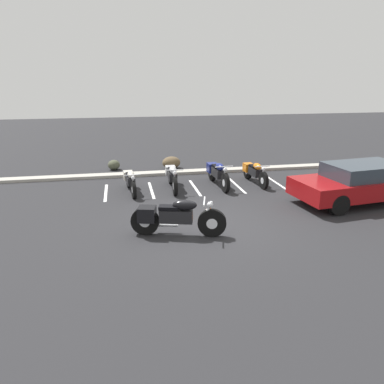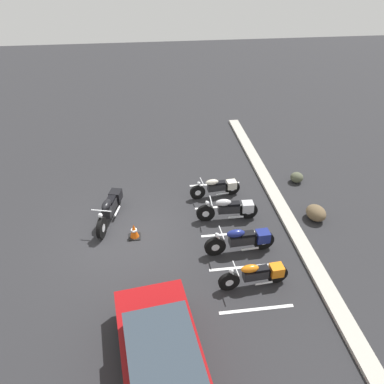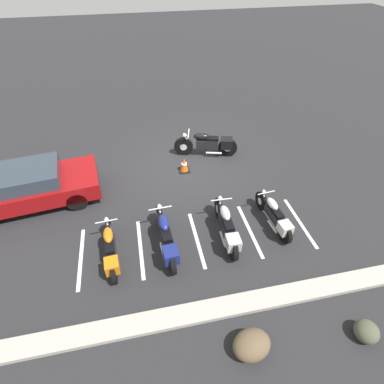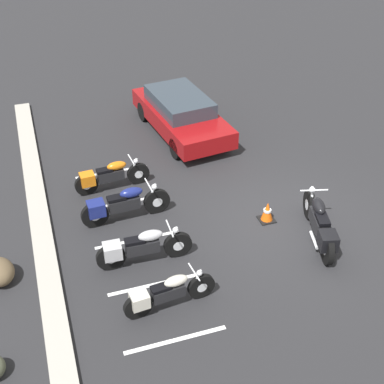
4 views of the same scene
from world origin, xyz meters
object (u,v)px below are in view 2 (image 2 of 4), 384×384
at_px(parked_bike_3, 257,274).
at_px(car_red, 164,363).
at_px(parked_bike_1, 230,209).
at_px(landscape_rock_0, 297,177).
at_px(motorcycle_black_featured, 110,207).
at_px(parked_bike_0, 218,187).
at_px(landscape_rock_1, 316,213).
at_px(parked_bike_2, 243,240).
at_px(traffic_cone, 134,231).

height_order(parked_bike_3, car_red, car_red).
distance_m(parked_bike_1, landscape_rock_0, 3.95).
distance_m(motorcycle_black_featured, parked_bike_3, 5.78).
height_order(parked_bike_0, parked_bike_1, parked_bike_1).
bearing_deg(motorcycle_black_featured, car_red, 28.18).
relative_size(parked_bike_3, landscape_rock_1, 2.57).
bearing_deg(car_red, parked_bike_2, -42.03).
height_order(parked_bike_1, landscape_rock_0, parked_bike_1).
xyz_separation_m(motorcycle_black_featured, car_red, (6.33, 1.50, 0.16)).
bearing_deg(traffic_cone, motorcycle_black_featured, -144.08).
height_order(motorcycle_black_featured, parked_bike_3, motorcycle_black_featured).
distance_m(parked_bike_3, landscape_rock_0, 6.23).
distance_m(car_red, landscape_rock_0, 9.98).
relative_size(motorcycle_black_featured, landscape_rock_0, 4.52).
bearing_deg(parked_bike_2, parked_bike_1, -91.34).
relative_size(motorcycle_black_featured, car_red, 0.54).
xyz_separation_m(parked_bike_1, traffic_cone, (0.57, -3.45, -0.21)).
height_order(parked_bike_0, parked_bike_2, parked_bike_2).
distance_m(motorcycle_black_featured, car_red, 6.50).
bearing_deg(car_red, parked_bike_3, -55.37).
relative_size(parked_bike_1, parked_bike_2, 0.96).
height_order(landscape_rock_1, traffic_cone, traffic_cone).
bearing_deg(traffic_cone, car_red, 7.45).
relative_size(landscape_rock_0, traffic_cone, 0.98).
xyz_separation_m(parked_bike_1, parked_bike_2, (1.72, 0.05, 0.02)).
relative_size(car_red, landscape_rock_1, 5.48).
xyz_separation_m(parked_bike_0, parked_bike_3, (4.72, 0.27, 0.02)).
relative_size(parked_bike_0, traffic_cone, 3.72).
relative_size(motorcycle_black_featured, parked_bike_0, 1.19).
relative_size(parked_bike_2, traffic_cone, 4.26).
distance_m(parked_bike_0, landscape_rock_1, 3.79).
bearing_deg(motorcycle_black_featured, landscape_rock_1, 97.35).
xyz_separation_m(parked_bike_0, landscape_rock_1, (1.92, 3.26, -0.15)).
relative_size(parked_bike_0, car_red, 0.45).
xyz_separation_m(parked_bike_2, landscape_rock_1, (-1.33, 3.04, -0.22)).
relative_size(parked_bike_0, parked_bike_3, 0.96).
height_order(parked_bike_3, landscape_rock_1, parked_bike_3).
bearing_deg(parked_bike_1, landscape_rock_0, -145.41).
relative_size(car_red, landscape_rock_0, 8.40).
bearing_deg(parked_bike_0, car_red, 64.72).
distance_m(parked_bike_0, parked_bike_2, 3.26).
bearing_deg(landscape_rock_0, traffic_cone, -68.25).
xyz_separation_m(parked_bike_2, traffic_cone, (-1.16, -3.50, -0.23)).
distance_m(parked_bike_1, car_red, 6.39).
relative_size(parked_bike_1, landscape_rock_1, 2.73).
bearing_deg(landscape_rock_0, landscape_rock_1, -5.16).
relative_size(parked_bike_0, parked_bike_2, 0.87).
height_order(parked_bike_0, parked_bike_3, parked_bike_3).
relative_size(motorcycle_black_featured, traffic_cone, 4.44).
distance_m(parked_bike_0, car_red, 7.73).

